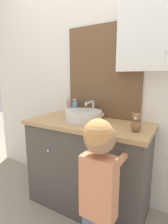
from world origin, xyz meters
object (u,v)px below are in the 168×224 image
Objects in this scene: child_figure at (99,181)px; teddy_bear at (136,123)px; toothbrush_holder at (68,111)px; soap_dispenser at (75,109)px; sink_basin at (84,116)px.

child_figure is 6.99× the size of teddy_bear.
toothbrush_holder reaches higher than soap_dispenser.
child_figure is (0.67, -0.64, -0.26)m from toothbrush_holder.
teddy_bear is (0.77, -0.24, 0.02)m from toothbrush_holder.
child_figure is at bearing -47.48° from soap_dispenser.
teddy_bear is (0.49, -0.09, 0.02)m from sink_basin.
toothbrush_holder is (-0.28, 0.15, -0.01)m from sink_basin.
soap_dispenser is at bearing 161.34° from teddy_bear.
teddy_bear is at bearing -18.66° from soap_dispenser.
toothbrush_holder is 1.29× the size of teddy_bear.
toothbrush_holder is 0.81m from teddy_bear.
toothbrush_holder is 0.96m from child_figure.
sink_basin is 0.68m from child_figure.
sink_basin is 0.38× the size of child_figure.
soap_dispenser is 0.72m from teddy_bear.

